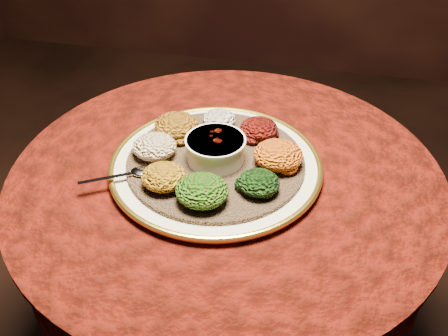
# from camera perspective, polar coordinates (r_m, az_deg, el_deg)

# --- Properties ---
(table) EXTENTS (0.96, 0.96, 0.73)m
(table) POSITION_cam_1_polar(r_m,az_deg,el_deg) (1.23, 0.21, -6.91)
(table) COLOR black
(table) RESTS_ON ground
(platter) EXTENTS (0.51, 0.51, 0.02)m
(platter) POSITION_cam_1_polar(r_m,az_deg,el_deg) (1.10, -0.95, 0.31)
(platter) COLOR silver
(platter) RESTS_ON table
(injera) EXTENTS (0.48, 0.48, 0.01)m
(injera) POSITION_cam_1_polar(r_m,az_deg,el_deg) (1.09, -0.96, 0.75)
(injera) COLOR brown
(injera) RESTS_ON platter
(stew_bowl) EXTENTS (0.13, 0.13, 0.05)m
(stew_bowl) POSITION_cam_1_polar(r_m,az_deg,el_deg) (1.07, -0.98, 2.30)
(stew_bowl) COLOR white
(stew_bowl) RESTS_ON injera
(spoon) EXTENTS (0.14, 0.09, 0.01)m
(spoon) POSITION_cam_1_polar(r_m,az_deg,el_deg) (1.06, -10.09, -0.52)
(spoon) COLOR silver
(spoon) RESTS_ON injera
(portion_ayib) EXTENTS (0.08, 0.08, 0.04)m
(portion_ayib) POSITION_cam_1_polar(r_m,az_deg,el_deg) (1.19, -0.57, 5.63)
(portion_ayib) COLOR white
(portion_ayib) RESTS_ON injera
(portion_kitfo) EXTENTS (0.09, 0.08, 0.04)m
(portion_kitfo) POSITION_cam_1_polar(r_m,az_deg,el_deg) (1.16, 4.00, 4.55)
(portion_kitfo) COLOR black
(portion_kitfo) RESTS_ON injera
(portion_tikil) EXTENTS (0.11, 0.10, 0.05)m
(portion_tikil) POSITION_cam_1_polar(r_m,az_deg,el_deg) (1.07, 6.22, 1.50)
(portion_tikil) COLOR #C58B10
(portion_tikil) RESTS_ON injera
(portion_gomen) EXTENTS (0.09, 0.08, 0.04)m
(portion_gomen) POSITION_cam_1_polar(r_m,az_deg,el_deg) (1.00, 3.98, -1.68)
(portion_gomen) COLOR black
(portion_gomen) RESTS_ON injera
(portion_mixveg) EXTENTS (0.11, 0.10, 0.05)m
(portion_mixveg) POSITION_cam_1_polar(r_m,az_deg,el_deg) (0.97, -2.52, -2.60)
(portion_mixveg) COLOR #942109
(portion_mixveg) RESTS_ON injera
(portion_kik) EXTENTS (0.09, 0.09, 0.04)m
(portion_kik) POSITION_cam_1_polar(r_m,az_deg,el_deg) (1.02, -6.88, -1.00)
(portion_kik) COLOR #C07211
(portion_kik) RESTS_ON injera
(portion_timatim) EXTENTS (0.10, 0.09, 0.05)m
(portion_timatim) POSITION_cam_1_polar(r_m,az_deg,el_deg) (1.10, -7.94, 2.46)
(portion_timatim) COLOR #720B06
(portion_timatim) RESTS_ON injera
(portion_shiro) EXTENTS (0.10, 0.10, 0.05)m
(portion_shiro) POSITION_cam_1_polar(r_m,az_deg,el_deg) (1.16, -5.46, 4.88)
(portion_shiro) COLOR #8C5911
(portion_shiro) RESTS_ON injera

